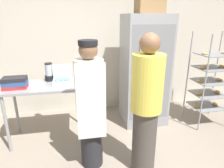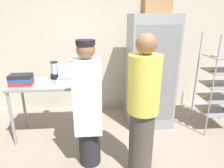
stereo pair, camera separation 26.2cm
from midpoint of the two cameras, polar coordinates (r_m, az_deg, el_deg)
The scene contains 10 objects.
back_wall at distance 3.99m, azimuth 0.36°, elevation 13.05°, with size 6.40×0.12×2.90m, color beige.
refrigerator at distance 3.51m, azimuth 12.98°, elevation 3.34°, with size 0.74×0.70×1.89m.
baking_rack at distance 3.79m, azimuth 30.25°, elevation -0.15°, with size 0.59×0.53×1.61m.
prep_counter at distance 3.18m, azimuth -14.98°, elevation -1.55°, with size 1.14×0.61×0.89m.
donut_box at distance 3.13m, azimuth -10.52°, elevation 1.52°, with size 0.28×0.22×0.27m.
blender_pitcher at distance 3.30m, azimuth -13.90°, elevation 3.56°, with size 0.14×0.14×0.28m.
binder_stack at distance 3.15m, azimuth -22.44°, elevation 1.11°, with size 0.32×0.21×0.16m.
cardboard_storage_box at distance 3.36m, azimuth 14.88°, elevation 21.30°, with size 0.42×0.33×0.29m.
person_baker at distance 2.43m, azimuth -3.80°, elevation -5.95°, with size 0.34×0.36×1.61m.
person_customer at distance 2.33m, azimuth 12.04°, elevation -6.75°, with size 0.36×0.36×1.70m.
Camera 2 is at (-0.23, -1.73, 1.86)m, focal length 32.00 mm.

